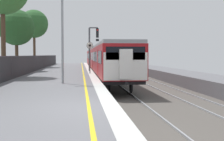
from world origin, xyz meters
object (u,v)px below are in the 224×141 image
object	(u,v)px
signal_gantry	(92,44)
background_tree_back	(33,25)
background_tree_left	(16,29)
platform_lamp_mid	(62,28)
commuter_train_at_platform	(102,58)
speed_limit_sign	(90,54)

from	to	relation	value
signal_gantry	background_tree_back	xyz separation A→B (m)	(-7.77, 10.83, 2.99)
background_tree_back	background_tree_left	bearing A→B (deg)	-91.93
platform_lamp_mid	background_tree_back	xyz separation A→B (m)	(-5.46, 24.47, 2.56)
commuter_train_at_platform	signal_gantry	distance (m)	6.76
commuter_train_at_platform	background_tree_left	bearing A→B (deg)	-150.54
platform_lamp_mid	background_tree_left	size ratio (longest dim) A/B	0.87
background_tree_left	commuter_train_at_platform	bearing A→B (deg)	29.46
commuter_train_at_platform	background_tree_left	world-z (taller)	background_tree_left
commuter_train_at_platform	background_tree_left	distance (m)	11.45
signal_gantry	speed_limit_sign	bearing A→B (deg)	-94.91
signal_gantry	background_tree_left	size ratio (longest dim) A/B	0.71
speed_limit_sign	background_tree_back	distance (m)	17.49
platform_lamp_mid	background_tree_back	world-z (taller)	background_tree_back
commuter_train_at_platform	signal_gantry	world-z (taller)	signal_gantry
background_tree_left	background_tree_back	world-z (taller)	background_tree_back
commuter_train_at_platform	signal_gantry	size ratio (longest dim) A/B	8.86
background_tree_left	speed_limit_sign	bearing A→B (deg)	-35.27
signal_gantry	platform_lamp_mid	xyz separation A→B (m)	(-2.31, -13.64, 0.43)
signal_gantry	platform_lamp_mid	bearing A→B (deg)	-99.62
speed_limit_sign	platform_lamp_mid	bearing A→B (deg)	-101.88
speed_limit_sign	background_tree_back	size ratio (longest dim) A/B	0.36
speed_limit_sign	platform_lamp_mid	world-z (taller)	platform_lamp_mid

